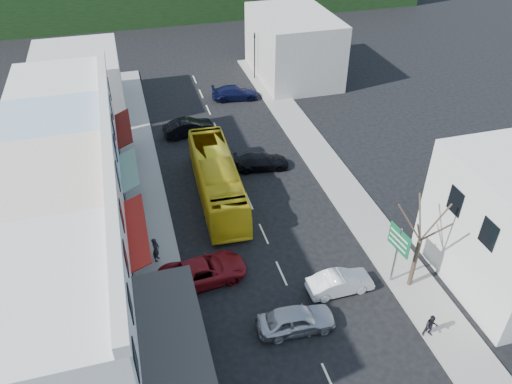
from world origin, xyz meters
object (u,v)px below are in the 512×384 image
Objects in this scene: car_white at (340,282)px; direction_sign at (396,256)px; street_tree at (420,240)px; car_silver at (296,320)px; pedestrian_right at (431,325)px; traffic_signal at (255,57)px; car_red at (204,271)px; bus at (217,180)px; pedestrian_left at (156,250)px.

car_white is 3.66m from direction_sign.
car_silver is at bearing -170.99° from street_tree.
traffic_signal reaches higher than pedestrian_right.
pedestrian_right is 4.51m from direction_sign.
car_red is at bearing 67.19° from car_white.
direction_sign is (8.47, -11.68, 0.58)m from bus.
street_tree reaches higher than pedestrian_right.
street_tree is (0.95, 3.77, 2.68)m from pedestrian_right.
car_silver and car_white have the same top height.
car_silver is at bearing -172.38° from direction_sign.
car_red is 11.69m from direction_sign.
direction_sign is (3.36, -0.18, 1.43)m from car_white.
bus is 2.64× the size of car_white.
car_silver is 0.60× the size of street_tree.
direction_sign is (11.13, -3.28, 1.43)m from car_red.
car_red is 2.71× the size of pedestrian_left.
bus is at bearing -16.67° from pedestrian_left.
car_red is 2.71× the size of pedestrian_right.
traffic_signal is at bearing -27.25° from car_red.
car_white is 2.59× the size of pedestrian_left.
bus is 2.72× the size of direction_sign.
direction_sign reaches higher than car_white.
traffic_signal is at bearing -2.62° from pedestrian_left.
pedestrian_right is at bearing -144.51° from car_white.
car_white is at bearing -63.89° from bus.
street_tree is (0.95, -0.60, 1.55)m from direction_sign.
car_red is (-2.66, -8.40, -0.85)m from bus.
pedestrian_left is at bearing 60.90° from car_white.
car_silver is at bearing 118.80° from car_white.
car_red is 1.08× the size of direction_sign.
car_white is 0.96× the size of car_red.
car_white is at bearing -93.27° from pedestrian_left.
traffic_signal is (3.66, 32.59, 1.95)m from car_white.
bus is 18.15m from pedestrian_right.
pedestrian_right is at bearing -107.24° from car_silver.
direction_sign is 0.58× the size of street_tree.
car_silver is 6.66m from car_red.
pedestrian_right is at bearing -60.00° from bus.
street_tree is at bearing 90.97° from pedestrian_right.
car_red is at bearing 162.17° from street_tree.
direction_sign is at bearing -112.50° from car_red.
street_tree is at bearing 114.46° from traffic_signal.
bus is at bearing 90.76° from traffic_signal.
traffic_signal is (11.43, 29.48, 1.95)m from car_red.
car_silver is 2.59× the size of pedestrian_right.
traffic_signal is at bearing -8.83° from car_silver.
car_white is at bearing 169.64° from direction_sign.
pedestrian_left is 14.93m from direction_sign.
street_tree is at bearing -39.67° from direction_sign.
pedestrian_left is at bearing 156.73° from street_tree.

